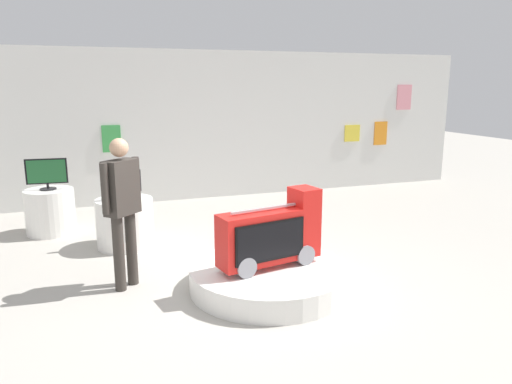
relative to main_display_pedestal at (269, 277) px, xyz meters
name	(u,v)px	position (x,y,z in m)	size (l,w,h in m)	color
ground_plane	(242,286)	(-0.26, 0.16, -0.13)	(30.00, 30.00, 0.00)	#B2ADA3
back_wall_display	(171,127)	(-0.26, 4.60, 1.31)	(12.80, 0.13, 2.86)	silver
main_display_pedestal	(269,277)	(0.00, 0.00, 0.00)	(1.76, 1.76, 0.25)	white
novelty_firetruck_tv	(272,236)	(0.02, 0.00, 0.47)	(1.21, 0.55, 0.84)	gray
display_pedestal_left_rear	(50,211)	(-2.39, 3.03, 0.21)	(0.72, 0.72, 0.68)	white
tv_on_left_rear	(47,173)	(-2.39, 3.03, 0.80)	(0.59, 0.24, 0.47)	black
display_pedestal_center_rear	(125,223)	(-1.38, 2.01, 0.21)	(0.78, 0.78, 0.68)	white
tv_on_center_rear	(123,183)	(-1.38, 2.01, 0.78)	(0.49, 0.16, 0.40)	black
shopper_browsing_near_truck	(122,202)	(-1.49, 0.56, 0.85)	(0.43, 0.41, 1.67)	#38332D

